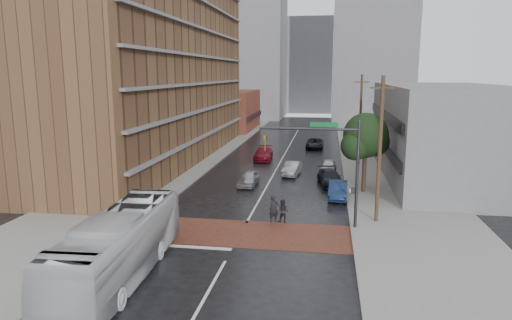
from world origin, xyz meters
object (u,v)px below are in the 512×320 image
(car_travel_c, at_px, (263,154))
(car_parked_mid, at_px, (330,177))
(pedestrian_a, at_px, (274,209))
(car_parked_near, at_px, (338,190))
(transit_bus, at_px, (120,245))
(pedestrian_b, at_px, (283,211))
(suv_travel, at_px, (315,143))
(car_parked_far, at_px, (329,165))
(car_travel_b, at_px, (292,169))
(car_travel_a, at_px, (248,178))

(car_travel_c, height_order, car_parked_mid, car_travel_c)
(pedestrian_a, bearing_deg, car_parked_near, 32.43)
(transit_bus, xyz_separation_m, pedestrian_b, (7.24, 9.71, -0.86))
(car_travel_c, distance_m, suv_travel, 10.98)
(transit_bus, distance_m, pedestrian_b, 12.14)
(car_parked_far, bearing_deg, suv_travel, 101.45)
(car_travel_c, relative_size, car_parked_far, 1.32)
(car_travel_b, xyz_separation_m, car_parked_mid, (3.78, -3.50, 0.01))
(pedestrian_b, relative_size, car_travel_b, 0.40)
(car_travel_a, bearing_deg, car_travel_b, 55.68)
(transit_bus, bearing_deg, car_parked_mid, 60.82)
(car_parked_near, bearing_deg, transit_bus, -120.78)
(car_travel_a, distance_m, car_travel_c, 12.66)
(pedestrian_a, height_order, car_travel_b, pedestrian_a)
(transit_bus, relative_size, car_parked_mid, 2.53)
(car_travel_c, xyz_separation_m, suv_travel, (5.75, 9.35, -0.03))
(car_travel_b, height_order, car_parked_mid, car_parked_mid)
(car_travel_a, bearing_deg, car_parked_mid, 12.77)
(car_travel_b, xyz_separation_m, car_parked_near, (4.43, -8.04, 0.02))
(car_travel_b, bearing_deg, car_parked_mid, -35.95)
(car_parked_mid, height_order, car_parked_far, car_parked_mid)
(transit_bus, relative_size, pedestrian_a, 6.35)
(car_travel_b, bearing_deg, transit_bus, -98.20)
(transit_bus, xyz_separation_m, car_parked_near, (11.07, 16.71, -0.98))
(pedestrian_a, xyz_separation_m, car_travel_c, (-3.97, 22.77, -0.23))
(car_travel_b, bearing_deg, car_parked_far, 39.64)
(car_travel_a, relative_size, car_travel_c, 0.81)
(pedestrian_b, height_order, car_parked_far, pedestrian_b)
(suv_travel, bearing_deg, car_parked_near, -83.03)
(transit_bus, bearing_deg, car_parked_near, 53.43)
(car_parked_far, bearing_deg, car_parked_near, -81.68)
(transit_bus, bearing_deg, car_parked_far, 66.16)
(suv_travel, bearing_deg, pedestrian_a, -92.32)
(pedestrian_a, relative_size, car_parked_far, 0.51)
(pedestrian_b, height_order, car_parked_mid, pedestrian_b)
(car_travel_c, bearing_deg, car_parked_mid, -56.84)
(pedestrian_b, distance_m, car_parked_far, 17.66)
(transit_bus, height_order, suv_travel, transit_bus)
(suv_travel, bearing_deg, car_parked_far, -81.73)
(pedestrian_a, height_order, suv_travel, pedestrian_a)
(car_travel_a, distance_m, car_parked_far, 10.27)
(car_travel_b, height_order, car_travel_c, car_travel_c)
(car_parked_near, bearing_deg, car_travel_a, 161.53)
(car_travel_a, bearing_deg, transit_bus, -96.91)
(pedestrian_b, distance_m, car_travel_c, 23.23)
(transit_bus, xyz_separation_m, car_parked_mid, (10.42, 21.25, -0.98))
(car_travel_b, height_order, suv_travel, suv_travel)
(car_travel_c, bearing_deg, car_parked_far, -36.66)
(car_travel_c, distance_m, car_parked_far, 9.37)
(car_travel_a, height_order, car_parked_near, car_parked_near)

